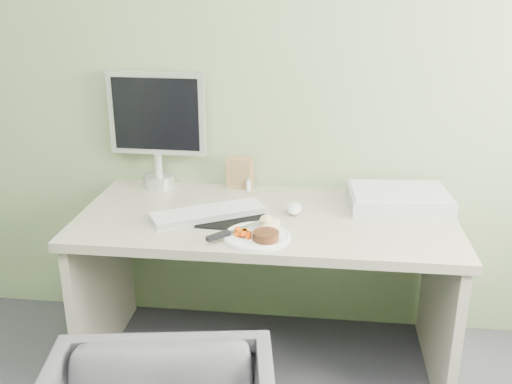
# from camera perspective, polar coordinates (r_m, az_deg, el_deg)

# --- Properties ---
(wall_back) EXTENTS (3.50, 0.00, 3.50)m
(wall_back) POSITION_cam_1_polar(r_m,az_deg,el_deg) (2.64, 1.97, 13.39)
(wall_back) COLOR gray
(wall_back) RESTS_ON floor
(desk) EXTENTS (1.60, 0.75, 0.73)m
(desk) POSITION_cam_1_polar(r_m,az_deg,el_deg) (2.51, 1.02, -6.21)
(desk) COLOR #ABA48F
(desk) RESTS_ON floor
(plate) EXTENTS (0.26, 0.26, 0.01)m
(plate) POSITION_cam_1_polar(r_m,az_deg,el_deg) (2.22, 0.11, -4.49)
(plate) COLOR white
(plate) RESTS_ON desk
(steak) EXTENTS (0.13, 0.13, 0.03)m
(steak) POSITION_cam_1_polar(r_m,az_deg,el_deg) (2.17, 0.99, -4.39)
(steak) COLOR black
(steak) RESTS_ON plate
(potato_pile) EXTENTS (0.12, 0.10, 0.06)m
(potato_pile) POSITION_cam_1_polar(r_m,az_deg,el_deg) (2.24, 1.15, -3.18)
(potato_pile) COLOR tan
(potato_pile) RESTS_ON plate
(carrot_heap) EXTENTS (0.07, 0.06, 0.04)m
(carrot_heap) POSITION_cam_1_polar(r_m,az_deg,el_deg) (2.20, -1.38, -3.89)
(carrot_heap) COLOR #E74A04
(carrot_heap) RESTS_ON plate
(steak_knife) EXTENTS (0.20, 0.21, 0.02)m
(steak_knife) POSITION_cam_1_polar(r_m,az_deg,el_deg) (2.20, -2.91, -4.11)
(steak_knife) COLOR silver
(steak_knife) RESTS_ON plate
(mousepad) EXTENTS (0.28, 0.25, 0.00)m
(mousepad) POSITION_cam_1_polar(r_m,az_deg,el_deg) (2.39, -2.43, -2.71)
(mousepad) COLOR black
(mousepad) RESTS_ON desk
(keyboard) EXTENTS (0.49, 0.36, 0.02)m
(keyboard) POSITION_cam_1_polar(r_m,az_deg,el_deg) (2.42, -4.77, -2.06)
(keyboard) COLOR white
(keyboard) RESTS_ON desk
(computer_mouse) EXTENTS (0.07, 0.12, 0.04)m
(computer_mouse) POSITION_cam_1_polar(r_m,az_deg,el_deg) (2.46, 3.82, -1.64)
(computer_mouse) COLOR white
(computer_mouse) RESTS_ON desk
(photo_frame) EXTENTS (0.13, 0.02, 0.16)m
(photo_frame) POSITION_cam_1_polar(r_m,az_deg,el_deg) (2.72, -1.62, 1.94)
(photo_frame) COLOR #996A47
(photo_frame) RESTS_ON desk
(eyedrop_bottle) EXTENTS (0.02, 0.02, 0.06)m
(eyedrop_bottle) POSITION_cam_1_polar(r_m,az_deg,el_deg) (2.71, -0.76, 0.72)
(eyedrop_bottle) COLOR white
(eyedrop_bottle) RESTS_ON desk
(scanner) EXTENTS (0.45, 0.32, 0.07)m
(scanner) POSITION_cam_1_polar(r_m,az_deg,el_deg) (2.59, 14.08, -0.72)
(scanner) COLOR #B3B6BA
(scanner) RESTS_ON desk
(monitor) EXTENTS (0.46, 0.14, 0.55)m
(monitor) POSITION_cam_1_polar(r_m,az_deg,el_deg) (2.73, -9.86, 6.78)
(monitor) COLOR silver
(monitor) RESTS_ON desk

